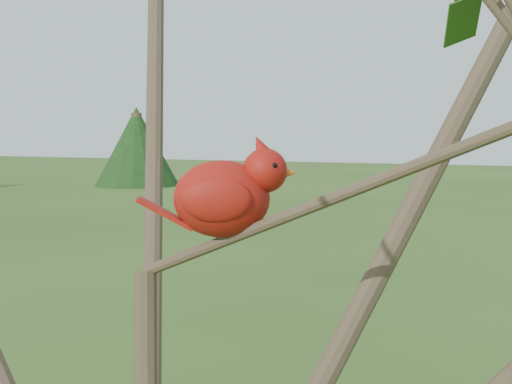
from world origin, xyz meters
The scene contains 2 objects.
crabapple_tree centered at (0.03, -0.02, 2.12)m, with size 2.35×2.05×2.95m.
cardinal centered at (0.09, 0.09, 2.08)m, with size 0.23×0.15×0.16m.
Camera 1 is at (0.54, -0.95, 2.18)m, focal length 55.00 mm.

